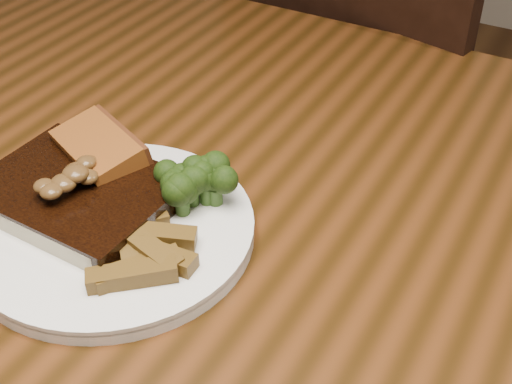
% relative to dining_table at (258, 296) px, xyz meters
% --- Properties ---
extents(dining_table, '(1.60, 0.90, 0.75)m').
position_rel_dining_table_xyz_m(dining_table, '(0.00, 0.00, 0.00)').
color(dining_table, '#49240E').
rests_on(dining_table, ground).
extents(chair_far, '(0.53, 0.53, 0.94)m').
position_rel_dining_table_xyz_m(chair_far, '(-0.11, 0.61, -0.14)').
color(chair_far, black).
rests_on(chair_far, ground).
extents(plate, '(0.27, 0.27, 0.01)m').
position_rel_dining_table_xyz_m(plate, '(-0.11, -0.08, 0.10)').
color(plate, white).
rests_on(plate, dining_table).
extents(steak, '(0.18, 0.14, 0.03)m').
position_rel_dining_table_xyz_m(steak, '(-0.15, -0.07, 0.12)').
color(steak, black).
rests_on(steak, plate).
extents(steak_bone, '(0.15, 0.02, 0.02)m').
position_rel_dining_table_xyz_m(steak_bone, '(-0.15, -0.13, 0.11)').
color(steak_bone, '#BCB392').
rests_on(steak_bone, plate).
extents(mushroom_pile, '(0.07, 0.07, 0.03)m').
position_rel_dining_table_xyz_m(mushroom_pile, '(-0.15, -0.07, 0.14)').
color(mushroom_pile, '#4F3419').
rests_on(mushroom_pile, steak).
extents(garlic_bread, '(0.11, 0.09, 0.02)m').
position_rel_dining_table_xyz_m(garlic_bread, '(-0.17, -0.02, 0.12)').
color(garlic_bread, brown).
rests_on(garlic_bread, plate).
extents(potato_wedges, '(0.10, 0.10, 0.02)m').
position_rel_dining_table_xyz_m(potato_wedges, '(-0.05, -0.09, 0.12)').
color(potato_wedges, brown).
rests_on(potato_wedges, plate).
extents(broccoli_cluster, '(0.08, 0.08, 0.04)m').
position_rel_dining_table_xyz_m(broccoli_cluster, '(-0.05, -0.01, 0.12)').
color(broccoli_cluster, '#21330B').
rests_on(broccoli_cluster, plate).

